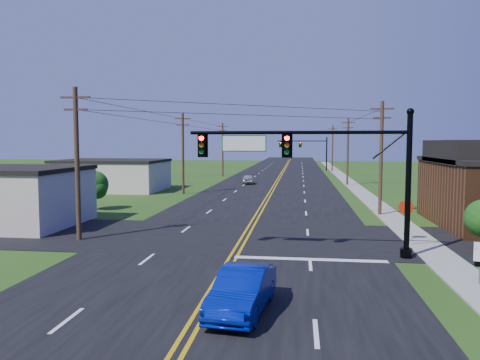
# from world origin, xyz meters

# --- Properties ---
(ground) EXTENTS (260.00, 260.00, 0.00)m
(ground) POSITION_xyz_m (0.00, 0.00, 0.00)
(ground) COLOR #214513
(ground) RESTS_ON ground
(road_main) EXTENTS (16.00, 220.00, 0.04)m
(road_main) POSITION_xyz_m (0.00, 50.00, 0.02)
(road_main) COLOR black
(road_main) RESTS_ON ground
(road_cross) EXTENTS (70.00, 10.00, 0.04)m
(road_cross) POSITION_xyz_m (0.00, 12.00, 0.02)
(road_cross) COLOR black
(road_cross) RESTS_ON ground
(sidewalk) EXTENTS (2.00, 160.00, 0.08)m
(sidewalk) POSITION_xyz_m (10.50, 40.00, 0.04)
(sidewalk) COLOR gray
(sidewalk) RESTS_ON ground
(signal_mast_main) EXTENTS (11.30, 0.60, 7.48)m
(signal_mast_main) POSITION_xyz_m (4.34, 8.00, 4.75)
(signal_mast_main) COLOR black
(signal_mast_main) RESTS_ON ground
(signal_mast_far) EXTENTS (10.98, 0.60, 7.48)m
(signal_mast_far) POSITION_xyz_m (4.44, 80.00, 4.55)
(signal_mast_far) COLOR black
(signal_mast_far) RESTS_ON ground
(cream_bldg_near) EXTENTS (10.20, 8.20, 4.10)m
(cream_bldg_near) POSITION_xyz_m (-17.00, 14.00, 2.06)
(cream_bldg_near) COLOR beige
(cream_bldg_near) RESTS_ON ground
(cream_bldg_far) EXTENTS (12.20, 9.20, 3.70)m
(cream_bldg_far) POSITION_xyz_m (-19.00, 38.00, 1.86)
(cream_bldg_far) COLOR beige
(cream_bldg_far) RESTS_ON ground
(utility_pole_left_a) EXTENTS (1.80, 0.28, 9.00)m
(utility_pole_left_a) POSITION_xyz_m (-9.50, 10.00, 4.72)
(utility_pole_left_a) COLOR #3D2C1B
(utility_pole_left_a) RESTS_ON ground
(utility_pole_left_b) EXTENTS (1.80, 0.28, 9.00)m
(utility_pole_left_b) POSITION_xyz_m (-9.50, 35.00, 4.72)
(utility_pole_left_b) COLOR #3D2C1B
(utility_pole_left_b) RESTS_ON ground
(utility_pole_left_c) EXTENTS (1.80, 0.28, 9.00)m
(utility_pole_left_c) POSITION_xyz_m (-9.50, 62.00, 4.72)
(utility_pole_left_c) COLOR #3D2C1B
(utility_pole_left_c) RESTS_ON ground
(utility_pole_right_a) EXTENTS (1.80, 0.28, 9.00)m
(utility_pole_right_a) POSITION_xyz_m (9.80, 22.00, 4.72)
(utility_pole_right_a) COLOR #3D2C1B
(utility_pole_right_a) RESTS_ON ground
(utility_pole_right_b) EXTENTS (1.80, 0.28, 9.00)m
(utility_pole_right_b) POSITION_xyz_m (9.80, 48.00, 4.72)
(utility_pole_right_b) COLOR #3D2C1B
(utility_pole_right_b) RESTS_ON ground
(utility_pole_right_c) EXTENTS (1.80, 0.28, 9.00)m
(utility_pole_right_c) POSITION_xyz_m (9.80, 78.00, 4.72)
(utility_pole_right_c) COLOR #3D2C1B
(utility_pole_right_c) RESTS_ON ground
(tree_right_back) EXTENTS (3.00, 3.00, 4.10)m
(tree_right_back) POSITION_xyz_m (16.00, 26.00, 2.60)
(tree_right_back) COLOR #3D2C1B
(tree_right_back) RESTS_ON ground
(tree_left) EXTENTS (2.40, 2.40, 3.37)m
(tree_left) POSITION_xyz_m (-14.00, 22.00, 2.16)
(tree_left) COLOR #3D2C1B
(tree_left) RESTS_ON ground
(blue_car) EXTENTS (2.12, 4.67, 1.49)m
(blue_car) POSITION_xyz_m (1.56, -0.45, 0.74)
(blue_car) COLOR #071898
(blue_car) RESTS_ON ground
(distant_car) EXTENTS (2.09, 4.01, 1.30)m
(distant_car) POSITION_xyz_m (-3.67, 48.25, 0.65)
(distant_car) COLOR #B3B2B8
(distant_car) RESTS_ON ground
(stop_sign) EXTENTS (0.85, 0.30, 2.47)m
(stop_sign) POSITION_xyz_m (9.60, 11.98, 1.78)
(stop_sign) COLOR slate
(stop_sign) RESTS_ON ground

